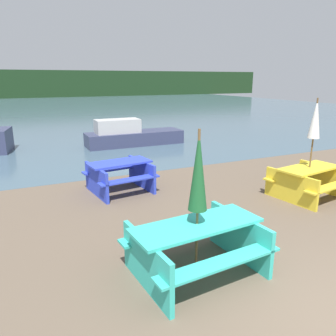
{
  "coord_description": "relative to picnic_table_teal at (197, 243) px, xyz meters",
  "views": [
    {
      "loc": [
        -3.28,
        -1.76,
        2.75
      ],
      "look_at": [
        -0.33,
        4.53,
        0.85
      ],
      "focal_mm": 35.0,
      "sensor_mm": 36.0,
      "label": 1
    }
  ],
  "objects": [
    {
      "name": "umbrella_white",
      "position": [
        4.0,
        1.63,
        1.38
      ],
      "size": [
        0.27,
        0.27,
        2.34
      ],
      "color": "brown",
      "rests_on": "ground_plane"
    },
    {
      "name": "picnic_table_yellow",
      "position": [
        4.0,
        1.63,
        -0.03
      ],
      "size": [
        1.76,
        1.59,
        0.74
      ],
      "rotation": [
        0.0,
        0.0,
        0.14
      ],
      "color": "yellow",
      "rests_on": "ground_plane"
    },
    {
      "name": "far_treeline",
      "position": [
        1.1,
        50.23,
        1.53
      ],
      "size": [
        80.0,
        1.6,
        4.0
      ],
      "color": "#193319",
      "rests_on": "water"
    },
    {
      "name": "boat",
      "position": [
        2.25,
        9.52,
        -0.06
      ],
      "size": [
        4.14,
        1.25,
        1.13
      ],
      "rotation": [
        0.0,
        0.0,
        -0.01
      ],
      "color": "#333856",
      "rests_on": "water"
    },
    {
      "name": "water",
      "position": [
        1.1,
        30.23,
        -0.47
      ],
      "size": [
        60.0,
        50.0,
        0.0
      ],
      "color": "#425B6B",
      "rests_on": "ground_plane"
    },
    {
      "name": "umbrella_darkgreen",
      "position": [
        0.0,
        -0.0,
        1.07
      ],
      "size": [
        0.27,
        0.27,
        2.12
      ],
      "color": "brown",
      "rests_on": "ground_plane"
    },
    {
      "name": "picnic_table_blue",
      "position": [
        0.06,
        3.93,
        -0.02
      ],
      "size": [
        1.67,
        1.56,
        0.77
      ],
      "rotation": [
        0.0,
        0.0,
        0.13
      ],
      "color": "blue",
      "rests_on": "ground_plane"
    },
    {
      "name": "picnic_table_teal",
      "position": [
        0.0,
        0.0,
        0.0
      ],
      "size": [
        1.99,
        1.52,
        0.77
      ],
      "rotation": [
        0.0,
        0.0,
        0.08
      ],
      "color": "#33B7A8",
      "rests_on": "ground_plane"
    }
  ]
}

